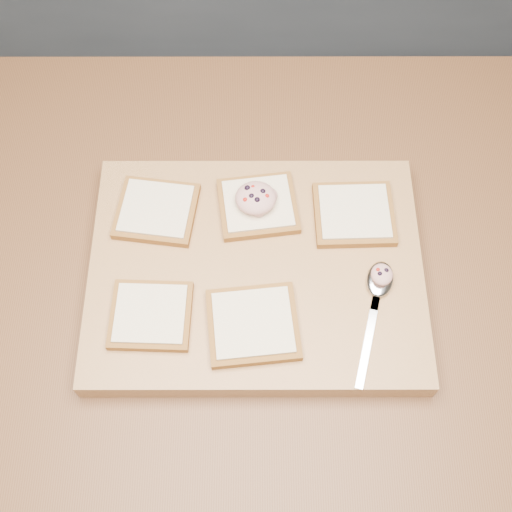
# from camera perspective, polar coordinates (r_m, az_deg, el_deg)

# --- Properties ---
(ground) EXTENTS (4.00, 4.00, 0.00)m
(ground) POSITION_cam_1_polar(r_m,az_deg,el_deg) (1.87, 5.14, -12.16)
(ground) COLOR #515459
(ground) RESTS_ON ground
(island_counter) EXTENTS (2.00, 0.80, 0.90)m
(island_counter) POSITION_cam_1_polar(r_m,az_deg,el_deg) (1.44, 6.60, -7.41)
(island_counter) COLOR slate
(island_counter) RESTS_ON ground
(cutting_board) EXTENTS (0.50, 0.38, 0.04)m
(cutting_board) POSITION_cam_1_polar(r_m,az_deg,el_deg) (0.98, -0.00, -1.32)
(cutting_board) COLOR tan
(cutting_board) RESTS_ON island_counter
(bread_far_left) EXTENTS (0.13, 0.12, 0.02)m
(bread_far_left) POSITION_cam_1_polar(r_m,az_deg,el_deg) (1.01, -8.84, 4.01)
(bread_far_left) COLOR brown
(bread_far_left) RESTS_ON cutting_board
(bread_far_center) EXTENTS (0.13, 0.12, 0.02)m
(bread_far_center) POSITION_cam_1_polar(r_m,az_deg,el_deg) (1.00, 0.18, 4.51)
(bread_far_center) COLOR brown
(bread_far_center) RESTS_ON cutting_board
(bread_far_right) EXTENTS (0.12, 0.11, 0.02)m
(bread_far_right) POSITION_cam_1_polar(r_m,az_deg,el_deg) (1.00, 8.71, 3.74)
(bread_far_right) COLOR brown
(bread_far_right) RESTS_ON cutting_board
(bread_near_left) EXTENTS (0.12, 0.11, 0.02)m
(bread_near_left) POSITION_cam_1_polar(r_m,az_deg,el_deg) (0.93, -9.34, -5.19)
(bread_near_left) COLOR brown
(bread_near_left) RESTS_ON cutting_board
(bread_near_center) EXTENTS (0.14, 0.13, 0.02)m
(bread_near_center) POSITION_cam_1_polar(r_m,az_deg,el_deg) (0.91, -0.26, -6.09)
(bread_near_center) COLOR brown
(bread_near_center) RESTS_ON cutting_board
(tuna_salad_dollop) EXTENTS (0.06, 0.06, 0.03)m
(tuna_salad_dollop) POSITION_cam_1_polar(r_m,az_deg,el_deg) (0.98, -0.03, 5.19)
(tuna_salad_dollop) COLOR #DE988E
(tuna_salad_dollop) RESTS_ON bread_far_center
(spoon) EXTENTS (0.07, 0.20, 0.01)m
(spoon) POSITION_cam_1_polar(r_m,az_deg,el_deg) (0.95, 10.82, -2.81)
(spoon) COLOR silver
(spoon) RESTS_ON cutting_board
(spoon_salad) EXTENTS (0.03, 0.04, 0.02)m
(spoon_salad) POSITION_cam_1_polar(r_m,az_deg,el_deg) (0.94, 11.13, -1.62)
(spoon_salad) COLOR #DE988E
(spoon_salad) RESTS_ON spoon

